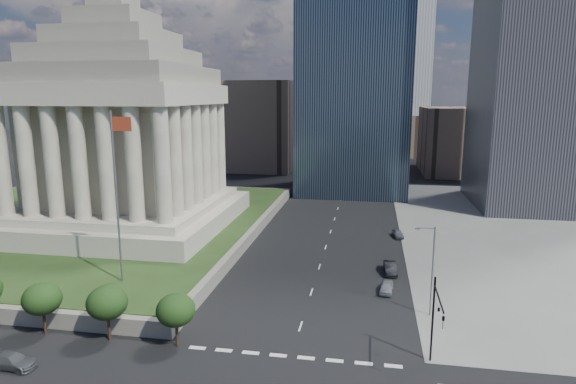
% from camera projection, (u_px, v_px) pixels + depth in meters
% --- Properties ---
extents(ground, '(500.00, 500.00, 0.00)m').
position_uv_depth(ground, '(345.00, 186.00, 127.12)').
color(ground, black).
rests_on(ground, ground).
extents(plaza_terrace, '(66.00, 70.00, 1.80)m').
position_uv_depth(plaza_terrace, '(77.00, 224.00, 86.25)').
color(plaza_terrace, slate).
rests_on(plaza_terrace, ground).
extents(plaza_lawn, '(64.00, 68.00, 0.10)m').
position_uv_depth(plaza_lawn, '(77.00, 219.00, 86.07)').
color(plaza_lawn, '#223716').
rests_on(plaza_lawn, plaza_terrace).
extents(war_memorial, '(34.00, 34.00, 39.00)m').
position_uv_depth(war_memorial, '(121.00, 109.00, 78.44)').
color(war_memorial, gray).
rests_on(war_memorial, plaza_lawn).
extents(flagpole, '(2.52, 0.24, 20.00)m').
position_uv_depth(flagpole, '(117.00, 188.00, 54.83)').
color(flagpole, slate).
rests_on(flagpole, plaza_lawn).
extents(midrise_glass, '(26.00, 26.00, 60.00)m').
position_uv_depth(midrise_glass, '(355.00, 68.00, 116.06)').
color(midrise_glass, black).
rests_on(midrise_glass, ground).
extents(building_filler_ne, '(20.00, 30.00, 20.00)m').
position_uv_depth(building_filler_ne, '(455.00, 140.00, 148.72)').
color(building_filler_ne, brown).
rests_on(building_filler_ne, ground).
extents(building_filler_nw, '(24.00, 30.00, 28.00)m').
position_uv_depth(building_filler_nw, '(260.00, 125.00, 158.41)').
color(building_filler_nw, brown).
rests_on(building_filler_nw, ground).
extents(traffic_signal_ne, '(0.30, 5.74, 8.00)m').
position_uv_depth(traffic_signal_ne, '(436.00, 315.00, 40.62)').
color(traffic_signal_ne, black).
rests_on(traffic_signal_ne, ground).
extents(street_lamp_north, '(2.13, 0.22, 10.00)m').
position_uv_depth(street_lamp_north, '(431.00, 266.00, 51.32)').
color(street_lamp_north, slate).
rests_on(street_lamp_north, ground).
extents(suv_grey, '(2.12, 4.57, 1.29)m').
position_uv_depth(suv_grey, '(12.00, 361.00, 42.16)').
color(suv_grey, '#4C4F53').
rests_on(suv_grey, ground).
extents(parked_sedan_near, '(1.89, 3.90, 1.28)m').
position_uv_depth(parked_sedan_near, '(387.00, 287.00, 58.44)').
color(parked_sedan_near, '#9EA2A6').
rests_on(parked_sedan_near, ground).
extents(parked_sedan_mid, '(4.57, 1.83, 1.48)m').
position_uv_depth(parked_sedan_mid, '(390.00, 268.00, 64.66)').
color(parked_sedan_mid, black).
rests_on(parked_sedan_mid, ground).
extents(parked_sedan_far, '(3.95, 2.10, 1.28)m').
position_uv_depth(parked_sedan_far, '(398.00, 234.00, 81.07)').
color(parked_sedan_far, '#5B5D63').
rests_on(parked_sedan_far, ground).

